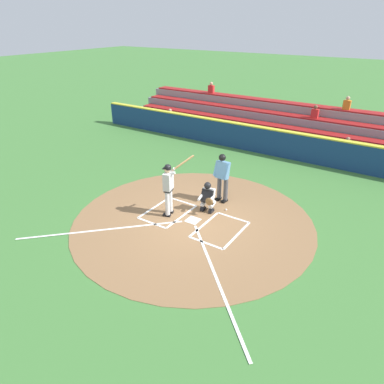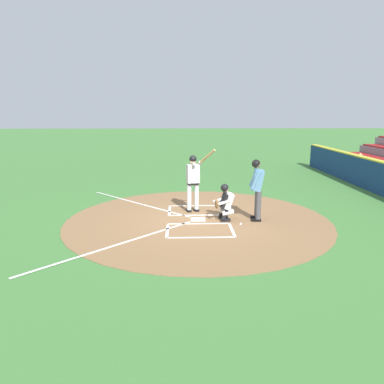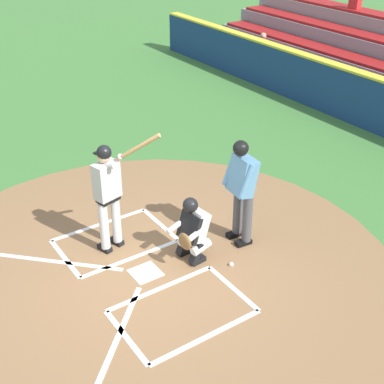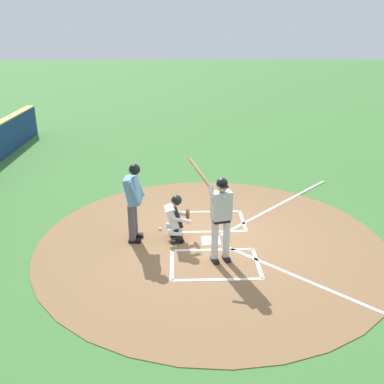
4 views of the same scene
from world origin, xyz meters
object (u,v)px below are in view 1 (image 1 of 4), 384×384
catcher (208,196)px  plate_umpire (222,174)px  batter (169,186)px  baseball (226,210)px

catcher → plate_umpire: 1.07m
batter → plate_umpire: batter is taller
batter → baseball: bearing=-138.5°
batter → baseball: (-1.50, -1.32, -1.06)m
batter → catcher: 1.43m
batter → baseball: batter is taller
catcher → plate_umpire: (-0.03, -0.95, 0.49)m
plate_umpire → baseball: 1.27m
catcher → batter: bearing=43.3°
plate_umpire → baseball: size_ratio=25.20×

